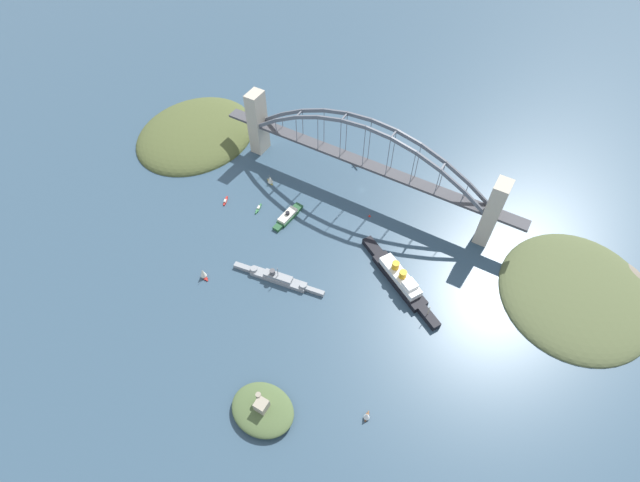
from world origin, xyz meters
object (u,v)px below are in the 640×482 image
ocean_liner (399,278)px  fort_island_mid_harbor (263,409)px  harbor_arch_bridge (365,162)px  small_boat_4 (367,416)px  small_boat_3 (203,273)px  channel_marker_buoy (370,215)px  small_boat_1 (258,208)px  small_boat_0 (270,180)px  seaplane_taxiing_near_bridge (356,163)px  harbor_ferry_steamer (288,216)px  naval_cruiser (278,278)px  small_boat_2 (225,201)px

ocean_liner → fort_island_mid_harbor: size_ratio=2.01×
harbor_arch_bridge → ocean_liner: harbor_arch_bridge is taller
harbor_arch_bridge → small_boat_4: harbor_arch_bridge is taller
small_boat_3 → channel_marker_buoy: (-86.79, -126.54, -4.03)m
small_boat_1 → small_boat_0: bearing=-74.4°
seaplane_taxiing_near_bridge → small_boat_4: size_ratio=1.24×
harbor_arch_bridge → small_boat_0: 92.60m
harbor_ferry_steamer → small_boat_3: bearing=74.3°
ocean_liner → naval_cruiser: bearing=29.2°
fort_island_mid_harbor → small_boat_1: (107.76, -149.05, -3.77)m
harbor_arch_bridge → small_boat_1: harbor_arch_bridge is taller
small_boat_1 → naval_cruiser: bearing=136.0°
harbor_ferry_steamer → fort_island_mid_harbor: 172.49m
ocean_liner → fort_island_mid_harbor: 145.03m
small_boat_4 → channel_marker_buoy: size_ratio=3.04×
naval_cruiser → small_boat_1: size_ratio=6.33×
small_boat_3 → small_boat_4: 168.32m
fort_island_mid_harbor → channel_marker_buoy: bearing=-85.1°
harbor_arch_bridge → small_boat_4: bearing=117.8°
small_boat_2 → small_boat_4: size_ratio=1.33×
fort_island_mid_harbor → small_boat_4: bearing=-153.1°
harbor_ferry_steamer → small_boat_0: (38.44, -28.84, 2.03)m
small_boat_1 → small_boat_4: small_boat_4 is taller
harbor_arch_bridge → fort_island_mid_harbor: 223.98m
harbor_arch_bridge → seaplane_taxiing_near_bridge: bearing=-53.0°
fort_island_mid_harbor → small_boat_3: fort_island_mid_harbor is taller
ocean_liner → harbor_ferry_steamer: bearing=-6.4°
harbor_ferry_steamer → seaplane_taxiing_near_bridge: harbor_ferry_steamer is taller
naval_cruiser → small_boat_4: naval_cruiser is taller
small_boat_3 → small_boat_4: small_boat_3 is taller
small_boat_0 → small_boat_3: small_boat_3 is taller
small_boat_0 → small_boat_4: small_boat_0 is taller
fort_island_mid_harbor → small_boat_3: size_ratio=3.91×
harbor_ferry_steamer → small_boat_2: (60.80, 12.17, -1.61)m
small_boat_4 → naval_cruiser: bearing=-29.1°
channel_marker_buoy → harbor_ferry_steamer: bearing=31.9°
naval_cruiser → seaplane_taxiing_near_bridge: (8.13, -152.73, -0.74)m
harbor_arch_bridge → small_boat_3: size_ratio=26.14×
small_boat_1 → small_boat_2: (31.66, 7.71, 0.02)m
small_boat_3 → small_boat_4: (-164.75, 34.43, -1.22)m
small_boat_3 → channel_marker_buoy: small_boat_3 is taller
seaplane_taxiing_near_bridge → small_boat_4: (-119.42, 214.72, 1.74)m
small_boat_4 → ocean_liner: bearing=-76.5°
small_boat_1 → small_boat_3: bearing=93.1°
small_boat_2 → small_boat_4: 229.14m
naval_cruiser → fort_island_mid_harbor: bearing=118.1°
seaplane_taxiing_near_bridge → small_boat_2: seaplane_taxiing_near_bridge is taller
harbor_ferry_steamer → naval_cruiser: bearing=115.5°
small_boat_2 → channel_marker_buoy: 133.03m
harbor_arch_bridge → channel_marker_buoy: (-21.01, 26.59, -33.69)m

